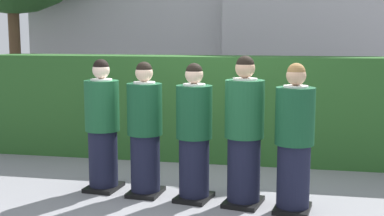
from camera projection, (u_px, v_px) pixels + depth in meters
ground_plane at (192, 199)px, 5.82m from camera, size 60.00×60.00×0.00m
student_front_row_0 at (102, 128)px, 6.09m from camera, size 0.41×0.48×1.58m
student_front_row_1 at (145, 132)px, 5.89m from camera, size 0.40×0.50×1.56m
student_front_row_2 at (194, 136)px, 5.70m from camera, size 0.43×0.53×1.55m
student_front_row_3 at (244, 135)px, 5.53m from camera, size 0.46×0.53×1.64m
student_front_row_4 at (294, 142)px, 5.33m from camera, size 0.42×0.50×1.57m
hedge at (218, 108)px, 7.61m from camera, size 7.01×0.70×1.55m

